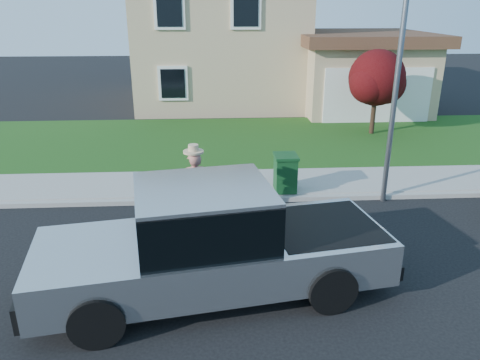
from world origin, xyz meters
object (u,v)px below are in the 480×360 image
woman (195,187)px  street_lamp (398,76)px  trash_bin (285,172)px  pickup_truck (212,245)px  ornamental_tree (377,80)px

woman → street_lamp: size_ratio=0.34×
trash_bin → pickup_truck: bearing=-114.6°
woman → ornamental_tree: bearing=-144.2°
ornamental_tree → woman: bearing=-132.1°
trash_bin → street_lamp: size_ratio=0.17×
ornamental_tree → trash_bin: bearing=-126.5°
ornamental_tree → trash_bin: size_ratio=3.22×
woman → trash_bin: size_ratio=1.93×
woman → ornamental_tree: (6.72, 7.43, 1.25)m
woman → trash_bin: bearing=-159.0°
ornamental_tree → street_lamp: size_ratio=0.56×
woman → trash_bin: (2.37, 1.54, -0.26)m
pickup_truck → street_lamp: size_ratio=1.14×
pickup_truck → woman: 2.93m
woman → trash_bin: woman is taller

